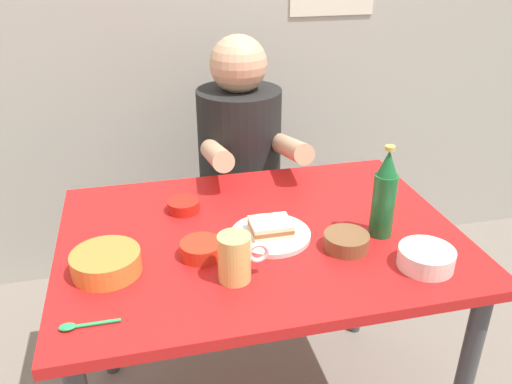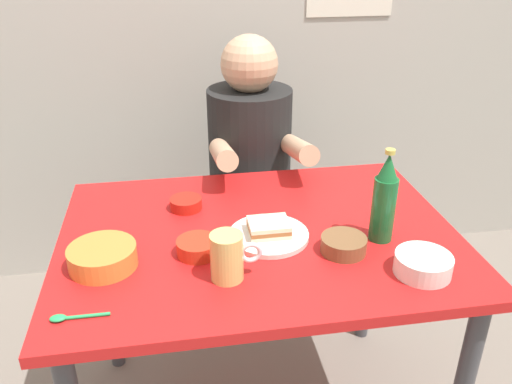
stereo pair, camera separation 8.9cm
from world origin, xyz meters
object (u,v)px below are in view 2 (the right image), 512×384
Objects in this scene: dining_table at (259,260)px; beer_mug at (228,257)px; person_seated at (250,143)px; beer_bottle at (384,200)px; plate_orange at (269,235)px; stool at (250,234)px; condiment_bowl_brown at (344,244)px; sandwich at (269,227)px.

beer_mug is at bearing -118.71° from dining_table.
person_seated is 0.76m from beer_bottle.
plate_orange is at bearing -94.46° from person_seated.
stool is 0.92m from beer_bottle.
condiment_bowl_brown is (0.20, -0.13, 0.12)m from dining_table.
person_seated is at bearing -90.00° from stool.
beer_mug reaches higher than plate_orange.
stool is at bearing 83.46° from dining_table.
person_seated reaches higher than beer_mug.
beer_mug is (-0.13, -0.17, 0.03)m from sandwich.
beer_bottle is 2.18× the size of condiment_bowl_brown.
beer_bottle is (0.30, -0.05, 0.11)m from plate_orange.
person_seated is 0.76m from condiment_bowl_brown.
dining_table is 2.44× the size of stool.
person_seated is at bearing 99.72° from condiment_bowl_brown.
beer_bottle is (0.30, -0.05, 0.09)m from sandwich.
beer_bottle is at bearing 14.54° from beer_mug.
dining_table is 0.27m from condiment_bowl_brown.
person_seated is (0.07, 0.62, 0.12)m from dining_table.
person_seated is at bearing 85.54° from sandwich.
condiment_bowl_brown is at bearing -29.23° from plate_orange.
stool is 1.72× the size of beer_bottle.
beer_bottle is (0.25, -0.71, 0.09)m from person_seated.
dining_table is 4.20× the size of beer_bottle.
condiment_bowl_brown is at bearing -158.76° from beer_bottle.
plate_orange is 0.02m from sandwich.
plate_orange is 0.21m from condiment_bowl_brown.
plate_orange is at bearing 90.00° from sandwich.
dining_table is 0.39m from beer_bottle.
beer_bottle is 0.16m from condiment_bowl_brown.
person_seated is 6.54× the size of sandwich.
beer_mug reaches higher than condiment_bowl_brown.
stool is 3.75× the size of condiment_bowl_brown.
sandwich reaches higher than stool.
plate_orange is 0.22m from beer_mug.
plate_orange is 1.75× the size of beer_mug.
person_seated is 2.75× the size of beer_bottle.
condiment_bowl_brown is at bearing -33.77° from dining_table.
dining_table is at bearing 61.29° from beer_mug.
beer_bottle is at bearing -10.27° from sandwich.
dining_table is 10.00× the size of sandwich.
person_seated is at bearing 83.35° from dining_table.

